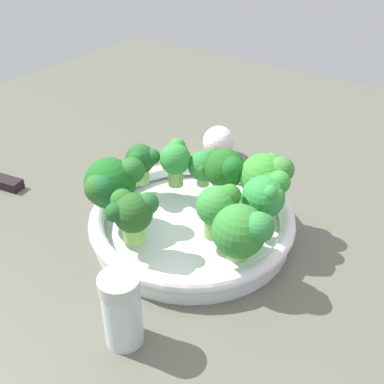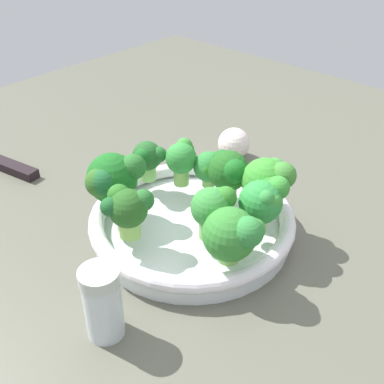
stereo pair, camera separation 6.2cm
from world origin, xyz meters
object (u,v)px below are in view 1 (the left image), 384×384
pepper_shaker (122,310)px  broccoli_floret_6 (225,169)px  broccoli_floret_3 (218,206)px  broccoli_floret_1 (266,176)px  garlic_bulb (218,142)px  broccoli_floret_9 (267,195)px  bowl (192,222)px  broccoli_floret_8 (110,184)px  broccoli_floret_0 (244,230)px  broccoli_floret_5 (206,166)px  broccoli_floret_2 (141,161)px  broccoli_floret_4 (176,159)px  broccoli_floret_7 (132,212)px

pepper_shaker → broccoli_floret_6: bearing=7.5°
broccoli_floret_3 → broccoli_floret_1: bearing=-10.3°
broccoli_floret_6 → garlic_bulb: bearing=35.3°
garlic_bulb → pepper_shaker: (-38.68, -13.45, 1.70)cm
broccoli_floret_9 → bowl: bearing=108.2°
broccoli_floret_1 → bowl: bearing=134.2°
broccoli_floret_8 → garlic_bulb: broccoli_floret_8 is taller
broccoli_floret_0 → broccoli_floret_6: bearing=41.7°
bowl → garlic_bulb: 22.07cm
broccoli_floret_8 → pepper_shaker: broccoli_floret_8 is taller
broccoli_floret_5 → broccoli_floret_9: size_ratio=0.73×
broccoli_floret_1 → broccoli_floret_2: 17.50cm
broccoli_floret_4 → broccoli_floret_7: bearing=-165.4°
broccoli_floret_0 → broccoli_floret_7: (-4.82, 12.31, 0.18)cm
broccoli_floret_3 → broccoli_floret_7: bearing=131.0°
broccoli_floret_3 → broccoli_floret_4: 12.71cm
broccoli_floret_5 → broccoli_floret_6: (-0.53, -3.51, 1.06)cm
broccoli_floret_0 → broccoli_floret_1: 11.05cm
bowl → broccoli_floret_5: broccoli_floret_5 is taller
broccoli_floret_0 → pepper_shaker: bearing=159.8°
broccoli_floret_5 → broccoli_floret_2: bearing=121.5°
broccoli_floret_3 → broccoli_floret_6: 8.72cm
broccoli_floret_7 → broccoli_floret_9: 16.34cm
broccoli_floret_4 → broccoli_floret_5: 4.24cm
broccoli_floret_7 → broccoli_floret_9: (11.71, -11.40, 0.42)cm
broccoli_floret_2 → garlic_bulb: (18.66, -0.95, -4.69)cm
broccoli_floret_3 → broccoli_floret_9: bearing=-36.6°
broccoli_floret_0 → broccoli_floret_3: size_ratio=1.05×
broccoli_floret_0 → garlic_bulb: size_ratio=1.32×
broccoli_floret_1 → broccoli_floret_8: bearing=130.9°
broccoli_floret_0 → broccoli_floret_4: size_ratio=1.10×
broccoli_floret_6 → pepper_shaker: size_ratio=0.79×
broccoli_floret_3 → broccoli_floret_6: broccoli_floret_6 is taller
bowl → broccoli_floret_4: size_ratio=4.22×
broccoli_floret_0 → broccoli_floret_7: broccoli_floret_0 is taller
broccoli_floret_6 → broccoli_floret_3: bearing=-153.5°
broccoli_floret_0 → broccoli_floret_2: broccoli_floret_0 is taller
broccoli_floret_8 → broccoli_floret_9: (9.29, -17.18, -0.11)cm
bowl → broccoli_floret_3: broccoli_floret_3 is taller
broccoli_floret_3 → broccoli_floret_6: size_ratio=0.98×
broccoli_floret_2 → broccoli_floret_4: (2.72, -4.08, 0.41)cm
broccoli_floret_9 → pepper_shaker: bearing=168.3°
bowl → broccoli_floret_1: (6.68, -6.87, 6.38)cm
pepper_shaker → broccoli_floret_9: bearing=-11.7°
broccoli_floret_2 → broccoli_floret_7: broccoli_floret_7 is taller
broccoli_floret_4 → garlic_bulb: broccoli_floret_4 is taller
broccoli_floret_0 → broccoli_floret_4: broccoli_floret_0 is taller
bowl → broccoli_floret_1: size_ratio=3.64×
broccoli_floret_3 → broccoli_floret_8: 14.07cm
bowl → broccoli_floret_7: size_ratio=4.26×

